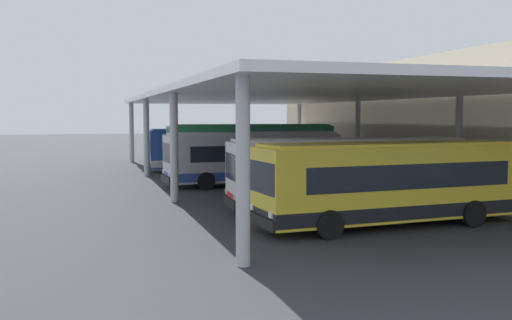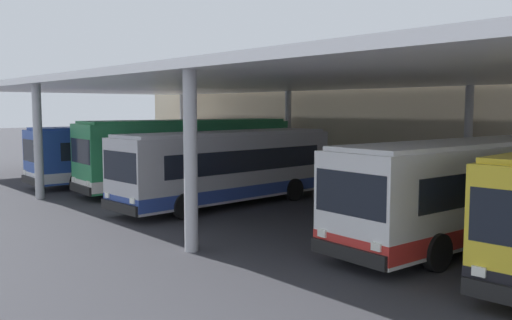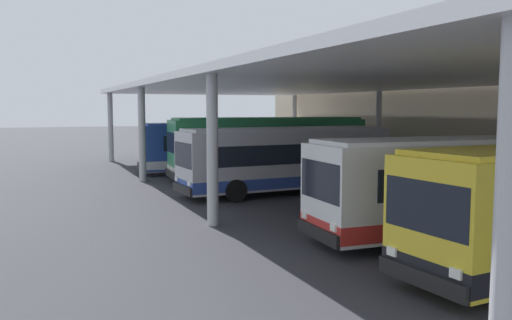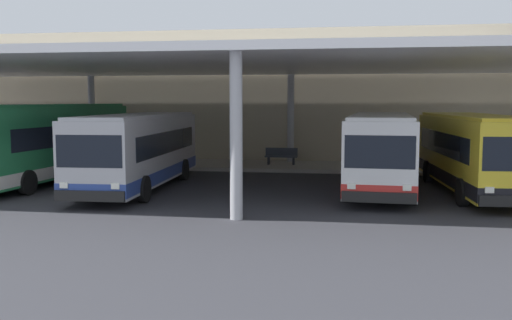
{
  "view_description": "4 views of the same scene",
  "coord_description": "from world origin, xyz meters",
  "px_view_note": "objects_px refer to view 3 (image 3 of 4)",
  "views": [
    {
      "loc": [
        33.58,
        -6.7,
        4.18
      ],
      "look_at": [
        3.51,
        2.42,
        1.72
      ],
      "focal_mm": 40.2,
      "sensor_mm": 36.0,
      "label": 1
    },
    {
      "loc": [
        19.24,
        -11.37,
        4.18
      ],
      "look_at": [
        1.0,
        4.5,
        1.87
      ],
      "focal_mm": 38.39,
      "sensor_mm": 36.0,
      "label": 2
    },
    {
      "loc": [
        23.49,
        -8.31,
        4.09
      ],
      "look_at": [
        -1.2,
        2.31,
        1.45
      ],
      "focal_mm": 37.07,
      "sensor_mm": 36.0,
      "label": 3
    },
    {
      "loc": [
        9.77,
        -20.25,
        3.74
      ],
      "look_at": [
        6.04,
        2.04,
        1.42
      ],
      "focal_mm": 40.77,
      "sensor_mm": 36.0,
      "label": 4
    }
  ],
  "objects_px": {
    "bus_nearest_bay": "(224,146)",
    "bus_second_bay": "(268,148)",
    "banner_sign": "(287,134)",
    "trash_bin": "(460,176)",
    "bench_waiting": "(505,183)",
    "bus_far_bay": "(466,185)",
    "bus_middle_bay": "(287,159)"
  },
  "relations": [
    {
      "from": "bus_second_bay",
      "to": "trash_bin",
      "type": "relative_size",
      "value": 11.68
    },
    {
      "from": "bus_middle_bay",
      "to": "banner_sign",
      "type": "height_order",
      "value": "banner_sign"
    },
    {
      "from": "bus_middle_bay",
      "to": "bus_far_bay",
      "type": "height_order",
      "value": "same"
    },
    {
      "from": "bus_nearest_bay",
      "to": "bus_far_bay",
      "type": "height_order",
      "value": "same"
    },
    {
      "from": "bus_second_bay",
      "to": "banner_sign",
      "type": "bearing_deg",
      "value": 148.46
    },
    {
      "from": "bus_nearest_bay",
      "to": "banner_sign",
      "type": "height_order",
      "value": "banner_sign"
    },
    {
      "from": "banner_sign",
      "to": "bus_nearest_bay",
      "type": "bearing_deg",
      "value": -50.57
    },
    {
      "from": "bus_far_bay",
      "to": "trash_bin",
      "type": "bearing_deg",
      "value": 136.62
    },
    {
      "from": "bus_second_bay",
      "to": "bus_middle_bay",
      "type": "xyz_separation_m",
      "value": [
        4.82,
        -1.24,
        -0.19
      ]
    },
    {
      "from": "bench_waiting",
      "to": "bus_far_bay",
      "type": "bearing_deg",
      "value": -55.68
    },
    {
      "from": "bus_nearest_bay",
      "to": "trash_bin",
      "type": "bearing_deg",
      "value": 35.3
    },
    {
      "from": "bus_nearest_bay",
      "to": "bus_far_bay",
      "type": "distance_m",
      "value": 19.36
    },
    {
      "from": "bus_far_bay",
      "to": "bus_middle_bay",
      "type": "bearing_deg",
      "value": -172.49
    },
    {
      "from": "bus_nearest_bay",
      "to": "bus_second_bay",
      "type": "height_order",
      "value": "bus_second_bay"
    },
    {
      "from": "banner_sign",
      "to": "bus_far_bay",
      "type": "bearing_deg",
      "value": -14.31
    },
    {
      "from": "bus_nearest_bay",
      "to": "bus_far_bay",
      "type": "xyz_separation_m",
      "value": [
        19.32,
        1.23,
        0.0
      ]
    },
    {
      "from": "bus_far_bay",
      "to": "bench_waiting",
      "type": "distance_m",
      "value": 9.07
    },
    {
      "from": "bus_nearest_bay",
      "to": "bench_waiting",
      "type": "distance_m",
      "value": 16.71
    },
    {
      "from": "trash_bin",
      "to": "banner_sign",
      "type": "distance_m",
      "value": 18.26
    },
    {
      "from": "bus_nearest_bay",
      "to": "trash_bin",
      "type": "height_order",
      "value": "bus_nearest_bay"
    },
    {
      "from": "bench_waiting",
      "to": "trash_bin",
      "type": "height_order",
      "value": "trash_bin"
    },
    {
      "from": "trash_bin",
      "to": "banner_sign",
      "type": "height_order",
      "value": "banner_sign"
    },
    {
      "from": "bus_middle_bay",
      "to": "bus_second_bay",
      "type": "bearing_deg",
      "value": 165.59
    },
    {
      "from": "bus_second_bay",
      "to": "bus_far_bay",
      "type": "bearing_deg",
      "value": 0.34
    },
    {
      "from": "bus_far_bay",
      "to": "trash_bin",
      "type": "height_order",
      "value": "bus_far_bay"
    },
    {
      "from": "trash_bin",
      "to": "bus_nearest_bay",
      "type": "bearing_deg",
      "value": -144.7
    },
    {
      "from": "bus_second_bay",
      "to": "trash_bin",
      "type": "height_order",
      "value": "bus_second_bay"
    },
    {
      "from": "bus_nearest_bay",
      "to": "bench_waiting",
      "type": "bearing_deg",
      "value": 31.34
    },
    {
      "from": "bus_second_bay",
      "to": "bus_middle_bay",
      "type": "bearing_deg",
      "value": -14.41
    },
    {
      "from": "bus_nearest_bay",
      "to": "bench_waiting",
      "type": "height_order",
      "value": "bus_nearest_bay"
    },
    {
      "from": "bus_nearest_bay",
      "to": "bus_second_bay",
      "type": "relative_size",
      "value": 0.93
    },
    {
      "from": "bench_waiting",
      "to": "banner_sign",
      "type": "height_order",
      "value": "banner_sign"
    }
  ]
}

